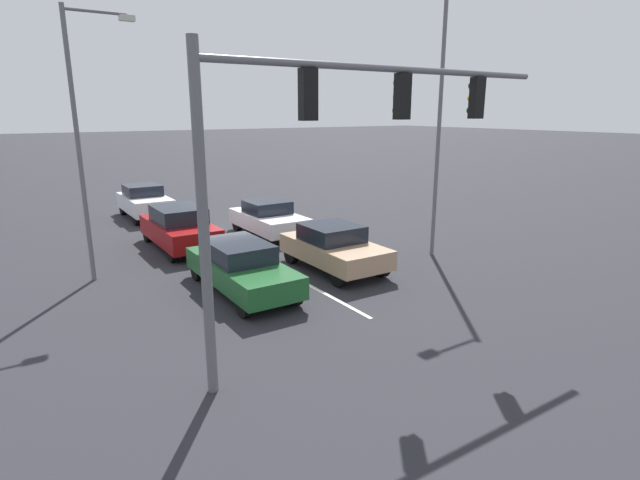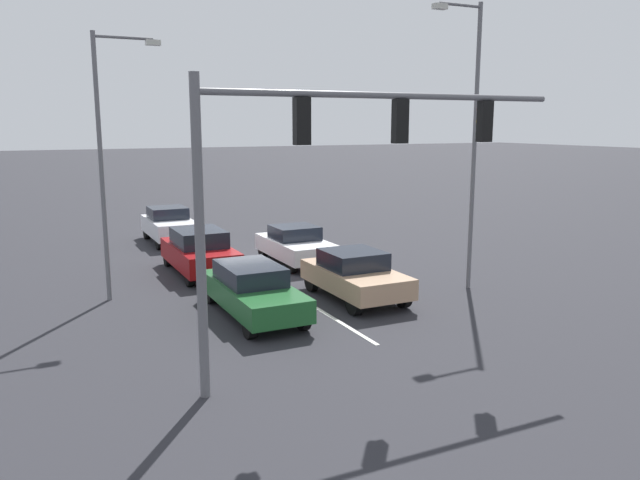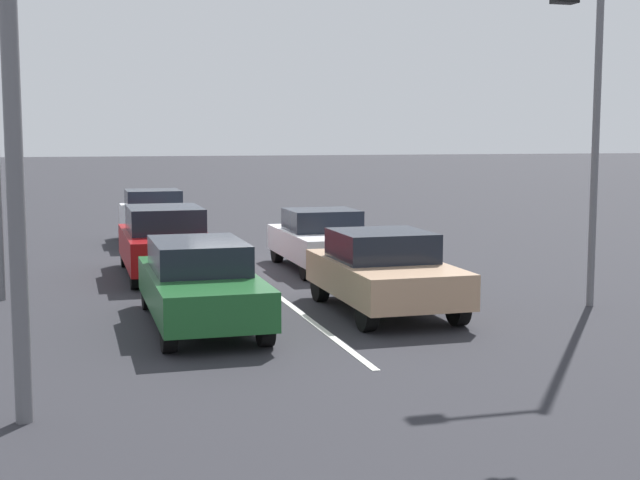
{
  "view_description": "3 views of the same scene",
  "coord_description": "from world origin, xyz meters",
  "px_view_note": "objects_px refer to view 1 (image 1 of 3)",
  "views": [
    {
      "loc": [
        7.6,
        19.08,
        5.2
      ],
      "look_at": [
        -0.39,
        6.76,
        1.38
      ],
      "focal_mm": 28.0,
      "sensor_mm": 36.0,
      "label": 1
    },
    {
      "loc": [
        7.76,
        22.48,
        5.45
      ],
      "look_at": [
        -0.21,
        6.07,
        2.03
      ],
      "focal_mm": 35.0,
      "sensor_mm": 36.0,
      "label": 2
    },
    {
      "loc": [
        4.11,
        21.37,
        3.31
      ],
      "look_at": [
        0.03,
        6.98,
        1.54
      ],
      "focal_mm": 50.0,
      "sensor_mm": 36.0,
      "label": 3
    }
  ],
  "objects_px": {
    "car_maroon_midlane_second": "(179,227)",
    "traffic_signal_gantry": "(336,132)",
    "car_silver_leftlane_second": "(269,218)",
    "car_tan_leftlane_front": "(334,247)",
    "car_darkgreen_midlane_front": "(241,266)",
    "street_lamp_left_shoulder": "(436,111)",
    "car_white_midlane_third": "(145,201)",
    "street_lamp_right_shoulder": "(84,129)"
  },
  "relations": [
    {
      "from": "car_maroon_midlane_second",
      "to": "traffic_signal_gantry",
      "type": "xyz_separation_m",
      "value": [
        -0.09,
        10.42,
        3.95
      ]
    },
    {
      "from": "car_silver_leftlane_second",
      "to": "traffic_signal_gantry",
      "type": "relative_size",
      "value": 0.47
    },
    {
      "from": "car_tan_leftlane_front",
      "to": "car_maroon_midlane_second",
      "type": "height_order",
      "value": "car_maroon_midlane_second"
    },
    {
      "from": "car_darkgreen_midlane_front",
      "to": "street_lamp_left_shoulder",
      "type": "xyz_separation_m",
      "value": [
        -7.39,
        0.29,
        4.43
      ]
    },
    {
      "from": "car_darkgreen_midlane_front",
      "to": "traffic_signal_gantry",
      "type": "xyz_separation_m",
      "value": [
        -0.09,
        4.71,
        4.02
      ]
    },
    {
      "from": "car_white_midlane_third",
      "to": "car_tan_leftlane_front",
      "type": "bearing_deg",
      "value": 104.5
    },
    {
      "from": "car_tan_leftlane_front",
      "to": "street_lamp_left_shoulder",
      "type": "xyz_separation_m",
      "value": [
        -3.92,
        0.51,
        4.41
      ]
    },
    {
      "from": "car_tan_leftlane_front",
      "to": "car_silver_leftlane_second",
      "type": "relative_size",
      "value": 0.99
    },
    {
      "from": "car_white_midlane_third",
      "to": "street_lamp_right_shoulder",
      "type": "distance_m",
      "value": 10.29
    },
    {
      "from": "car_tan_leftlane_front",
      "to": "car_maroon_midlane_second",
      "type": "xyz_separation_m",
      "value": [
        3.48,
        -5.48,
        0.05
      ]
    },
    {
      "from": "car_tan_leftlane_front",
      "to": "traffic_signal_gantry",
      "type": "distance_m",
      "value": 7.2
    },
    {
      "from": "car_tan_leftlane_front",
      "to": "street_lamp_right_shoulder",
      "type": "bearing_deg",
      "value": -25.58
    },
    {
      "from": "car_white_midlane_third",
      "to": "traffic_signal_gantry",
      "type": "height_order",
      "value": "traffic_signal_gantry"
    },
    {
      "from": "car_darkgreen_midlane_front",
      "to": "street_lamp_left_shoulder",
      "type": "bearing_deg",
      "value": 177.77
    },
    {
      "from": "traffic_signal_gantry",
      "to": "street_lamp_left_shoulder",
      "type": "distance_m",
      "value": 8.55
    },
    {
      "from": "car_tan_leftlane_front",
      "to": "street_lamp_right_shoulder",
      "type": "height_order",
      "value": "street_lamp_right_shoulder"
    },
    {
      "from": "car_maroon_midlane_second",
      "to": "traffic_signal_gantry",
      "type": "height_order",
      "value": "traffic_signal_gantry"
    },
    {
      "from": "car_tan_leftlane_front",
      "to": "traffic_signal_gantry",
      "type": "bearing_deg",
      "value": 55.56
    },
    {
      "from": "car_maroon_midlane_second",
      "to": "car_silver_leftlane_second",
      "type": "height_order",
      "value": "car_maroon_midlane_second"
    },
    {
      "from": "car_darkgreen_midlane_front",
      "to": "car_tan_leftlane_front",
      "type": "relative_size",
      "value": 1.14
    },
    {
      "from": "car_tan_leftlane_front",
      "to": "car_darkgreen_midlane_front",
      "type": "bearing_deg",
      "value": 3.71
    },
    {
      "from": "traffic_signal_gantry",
      "to": "street_lamp_left_shoulder",
      "type": "relative_size",
      "value": 0.96
    },
    {
      "from": "car_silver_leftlane_second",
      "to": "car_tan_leftlane_front",
      "type": "bearing_deg",
      "value": 85.92
    },
    {
      "from": "car_darkgreen_midlane_front",
      "to": "car_white_midlane_third",
      "type": "xyz_separation_m",
      "value": [
        -0.35,
        -12.29,
        0.07
      ]
    },
    {
      "from": "car_maroon_midlane_second",
      "to": "street_lamp_left_shoulder",
      "type": "distance_m",
      "value": 10.47
    },
    {
      "from": "car_tan_leftlane_front",
      "to": "car_white_midlane_third",
      "type": "distance_m",
      "value": 12.46
    },
    {
      "from": "car_maroon_midlane_second",
      "to": "car_tan_leftlane_front",
      "type": "bearing_deg",
      "value": 122.39
    },
    {
      "from": "street_lamp_left_shoulder",
      "to": "street_lamp_right_shoulder",
      "type": "bearing_deg",
      "value": -19.35
    },
    {
      "from": "car_darkgreen_midlane_front",
      "to": "street_lamp_left_shoulder",
      "type": "relative_size",
      "value": 0.51
    },
    {
      "from": "car_tan_leftlane_front",
      "to": "traffic_signal_gantry",
      "type": "xyz_separation_m",
      "value": [
        3.38,
        4.94,
        4.0
      ]
    },
    {
      "from": "car_white_midlane_third",
      "to": "traffic_signal_gantry",
      "type": "relative_size",
      "value": 0.46
    },
    {
      "from": "car_darkgreen_midlane_front",
      "to": "street_lamp_right_shoulder",
      "type": "height_order",
      "value": "street_lamp_right_shoulder"
    },
    {
      "from": "car_silver_leftlane_second",
      "to": "street_lamp_right_shoulder",
      "type": "distance_m",
      "value": 8.47
    },
    {
      "from": "car_tan_leftlane_front",
      "to": "car_silver_leftlane_second",
      "type": "bearing_deg",
      "value": -94.08
    },
    {
      "from": "car_silver_leftlane_second",
      "to": "street_lamp_right_shoulder",
      "type": "relative_size",
      "value": 0.51
    },
    {
      "from": "street_lamp_right_shoulder",
      "to": "car_white_midlane_third",
      "type": "bearing_deg",
      "value": -112.45
    },
    {
      "from": "car_white_midlane_third",
      "to": "street_lamp_left_shoulder",
      "type": "height_order",
      "value": "street_lamp_left_shoulder"
    },
    {
      "from": "car_tan_leftlane_front",
      "to": "car_silver_leftlane_second",
      "type": "xyz_separation_m",
      "value": [
        -0.39,
        -5.49,
        -0.05
      ]
    },
    {
      "from": "car_silver_leftlane_second",
      "to": "traffic_signal_gantry",
      "type": "height_order",
      "value": "traffic_signal_gantry"
    },
    {
      "from": "car_darkgreen_midlane_front",
      "to": "traffic_signal_gantry",
      "type": "relative_size",
      "value": 0.53
    },
    {
      "from": "car_darkgreen_midlane_front",
      "to": "car_tan_leftlane_front",
      "type": "xyz_separation_m",
      "value": [
        -3.47,
        -0.23,
        0.02
      ]
    },
    {
      "from": "traffic_signal_gantry",
      "to": "street_lamp_right_shoulder",
      "type": "height_order",
      "value": "street_lamp_right_shoulder"
    }
  ]
}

